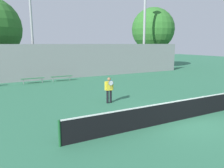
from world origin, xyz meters
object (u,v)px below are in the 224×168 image
Objects in this scene: light_pole_near_left at (144,26)px; light_pole_far_right at (31,21)px; bench_adjacent_court at (62,77)px; tennis_net at (182,110)px; tennis_player at (109,89)px; tree_dark_dense at (153,29)px; bench_by_gate at (33,79)px.

light_pole_near_left is 13.37m from light_pole_far_right.
bench_adjacent_court is 12.51m from light_pole_near_left.
tennis_net is at bearing -74.81° from light_pole_far_right.
light_pole_far_right reaches higher than tennis_player.
light_pole_near_left reaches higher than tree_dark_dense.
bench_by_gate is 0.22× the size of light_pole_far_right.
tennis_net is at bearing -70.81° from bench_by_gate.
tennis_net is at bearing -81.34° from bench_adjacent_court.
light_pole_near_left is (13.87, 1.75, 5.35)m from bench_by_gate.
tennis_player is 9.90m from bench_by_gate.
tennis_net is 17.21m from light_pole_far_right.
bench_adjacent_court is at bearing -160.63° from tree_dark_dense.
bench_by_gate is at bearing 111.59° from tennis_player.
tennis_player is 0.76× the size of bench_adjacent_court.
light_pole_near_left reaches higher than light_pole_far_right.
tree_dark_dense is (4.31, 3.70, -0.07)m from light_pole_near_left.
light_pole_far_right is (-13.37, 0.30, -0.03)m from light_pole_near_left.
tennis_net is 14.57m from bench_by_gate.
tennis_player is 12.70m from light_pole_far_right.
tree_dark_dense reaches higher than bench_by_gate.
tennis_player is 16.25m from light_pole_near_left.
tree_dark_dense is (13.39, 19.21, 5.22)m from tennis_net.
light_pole_far_right is (-4.29, 15.81, 5.26)m from tennis_net.
tree_dark_dense is at bearing 10.87° from light_pole_far_right.
bench_by_gate is at bearing -103.69° from light_pole_far_right.
tennis_player is 0.15× the size of light_pole_near_left.
light_pole_near_left is at bearing -139.40° from tree_dark_dense.
light_pole_far_right is (-2.20, 2.05, 5.32)m from bench_adjacent_court.
bench_by_gate is (-2.69, 0.00, -0.00)m from bench_adjacent_court.
tennis_player is 0.18× the size of tree_dark_dense.
bench_by_gate is 0.20× the size of light_pole_near_left.
tennis_player is 21.70m from tree_dark_dense.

